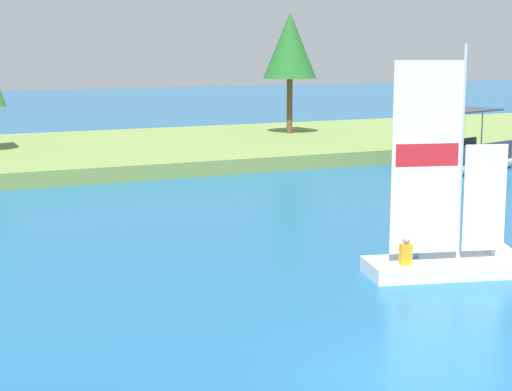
% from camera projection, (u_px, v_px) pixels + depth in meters
% --- Properties ---
extents(ground_plane, '(200.00, 200.00, 0.00)m').
position_uv_depth(ground_plane, '(423.00, 381.00, 14.42)').
color(ground_plane, '#195684').
extents(shore_bank, '(80.00, 15.44, 0.66)m').
position_uv_depth(shore_bank, '(46.00, 155.00, 41.60)').
color(shore_bank, olive).
rests_on(shore_bank, ground).
extents(shoreline_tree_midright, '(3.00, 3.00, 6.73)m').
position_uv_depth(shoreline_tree_midright, '(290.00, 46.00, 47.86)').
color(shoreline_tree_midright, brown).
rests_on(shoreline_tree_midright, shore_bank).
extents(wooden_dock, '(1.77, 4.30, 0.54)m').
position_uv_depth(wooden_dock, '(460.00, 159.00, 40.59)').
color(wooden_dock, brown).
rests_on(wooden_dock, ground).
extents(sailboat, '(4.45, 2.48, 6.09)m').
position_uv_depth(sailboat, '(471.00, 256.00, 21.19)').
color(sailboat, white).
rests_on(sailboat, ground).
extents(pontoon_boat, '(6.55, 3.86, 2.77)m').
position_uv_depth(pontoon_boat, '(457.00, 158.00, 38.16)').
color(pontoon_boat, '#B2B2B7').
rests_on(pontoon_boat, ground).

